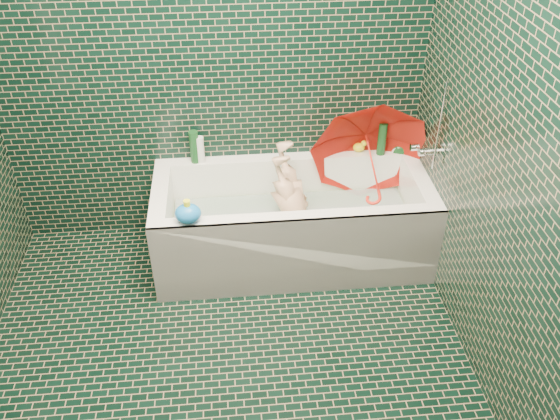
{
  "coord_description": "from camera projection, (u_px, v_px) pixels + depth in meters",
  "views": [
    {
      "loc": [
        0.08,
        -1.95,
        2.54
      ],
      "look_at": [
        0.35,
        0.82,
        0.51
      ],
      "focal_mm": 38.0,
      "sensor_mm": 36.0,
      "label": 1
    }
  ],
  "objects": [
    {
      "name": "bottle_right_pump",
      "position": [
        403.0,
        138.0,
        3.86
      ],
      "size": [
        0.05,
        0.05,
        0.19
      ],
      "primitive_type": "cylinder",
      "rotation": [
        0.0,
        0.0,
        -0.1
      ],
      "color": "silver",
      "rests_on": "bathtub"
    },
    {
      "name": "water",
      "position": [
        292.0,
        217.0,
        3.74
      ],
      "size": [
        1.48,
        0.53,
        0.0
      ],
      "primitive_type": "cube",
      "color": "silver",
      "rests_on": "bathtub"
    },
    {
      "name": "floor",
      "position": [
        227.0,
        387.0,
        3.05
      ],
      "size": [
        2.8,
        2.8,
        0.0
      ],
      "primitive_type": "plane",
      "color": "black",
      "rests_on": "ground"
    },
    {
      "name": "umbrella",
      "position": [
        373.0,
        165.0,
        3.66
      ],
      "size": [
        0.91,
        0.89,
        0.95
      ],
      "primitive_type": "imported",
      "rotation": [
        0.21,
        -0.3,
        -0.11
      ],
      "color": "red",
      "rests_on": "bathtub"
    },
    {
      "name": "rubber_duck",
      "position": [
        360.0,
        147.0,
        3.88
      ],
      "size": [
        0.11,
        0.09,
        0.08
      ],
      "rotation": [
        0.0,
        0.0,
        -0.38
      ],
      "color": "yellow",
      "rests_on": "bathtub"
    },
    {
      "name": "soap_bottle_b",
      "position": [
        402.0,
        151.0,
        3.91
      ],
      "size": [
        0.1,
        0.1,
        0.21
      ],
      "primitive_type": "imported",
      "rotation": [
        0.0,
        0.0,
        -0.06
      ],
      "color": "#5D207A",
      "rests_on": "bathtub"
    },
    {
      "name": "faucet",
      "position": [
        429.0,
        146.0,
        3.52
      ],
      "size": [
        0.18,
        0.19,
        0.55
      ],
      "color": "silver",
      "rests_on": "wall_right"
    },
    {
      "name": "bottle_left_short",
      "position": [
        200.0,
        150.0,
        3.75
      ],
      "size": [
        0.06,
        0.06,
        0.18
      ],
      "primitive_type": "cylinder",
      "rotation": [
        0.0,
        0.0,
        0.29
      ],
      "color": "white",
      "rests_on": "bathtub"
    },
    {
      "name": "bath_mat",
      "position": [
        292.0,
        235.0,
        3.82
      ],
      "size": [
        1.35,
        0.47,
        0.01
      ],
      "primitive_type": "cube",
      "color": "green",
      "rests_on": "bathtub"
    },
    {
      "name": "wall_right",
      "position": [
        530.0,
        168.0,
        2.42
      ],
      "size": [
        0.0,
        2.8,
        2.8
      ],
      "primitive_type": "plane",
      "rotation": [
        1.57,
        0.0,
        -1.57
      ],
      "color": "black",
      "rests_on": "floor"
    },
    {
      "name": "wall_back",
      "position": [
        210.0,
        52.0,
        3.44
      ],
      "size": [
        2.8,
        0.0,
        2.8
      ],
      "primitive_type": "plane",
      "rotation": [
        1.57,
        0.0,
        0.0
      ],
      "color": "black",
      "rests_on": "floor"
    },
    {
      "name": "bathtub",
      "position": [
        292.0,
        230.0,
        3.78
      ],
      "size": [
        1.7,
        0.75,
        0.55
      ],
      "color": "white",
      "rests_on": "floor"
    },
    {
      "name": "bottle_right_tall",
      "position": [
        382.0,
        139.0,
        3.82
      ],
      "size": [
        0.06,
        0.06,
        0.22
      ],
      "primitive_type": "cylinder",
      "rotation": [
        0.0,
        0.0,
        0.07
      ],
      "color": "#12411A",
      "rests_on": "bathtub"
    },
    {
      "name": "child",
      "position": [
        297.0,
        217.0,
        3.72
      ],
      "size": [
        1.04,
        0.62,
        0.43
      ],
      "primitive_type": "imported",
      "rotation": [
        -1.35,
        0.0,
        -1.87
      ],
      "color": "tan",
      "rests_on": "bathtub"
    },
    {
      "name": "bath_toy",
      "position": [
        188.0,
        213.0,
        3.24
      ],
      "size": [
        0.16,
        0.13,
        0.14
      ],
      "rotation": [
        0.0,
        0.0,
        0.09
      ],
      "color": "blue",
      "rests_on": "bathtub"
    },
    {
      "name": "bottle_left_tall",
      "position": [
        194.0,
        147.0,
        3.74
      ],
      "size": [
        0.08,
        0.08,
        0.22
      ],
      "primitive_type": "cylinder",
      "rotation": [
        0.0,
        0.0,
        0.41
      ],
      "color": "#12411A",
      "rests_on": "bathtub"
    },
    {
      "name": "soap_bottle_c",
      "position": [
        399.0,
        154.0,
        3.88
      ],
      "size": [
        0.16,
        0.16,
        0.16
      ],
      "primitive_type": "imported",
      "rotation": [
        0.0,
        0.0,
        -0.35
      ],
      "color": "#12411A",
      "rests_on": "bathtub"
    },
    {
      "name": "soap_bottle_a",
      "position": [
        399.0,
        153.0,
        3.89
      ],
      "size": [
        0.12,
        0.12,
        0.27
      ],
      "primitive_type": "imported",
      "rotation": [
        0.0,
        0.0,
        -0.11
      ],
      "color": "white",
      "rests_on": "bathtub"
    }
  ]
}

